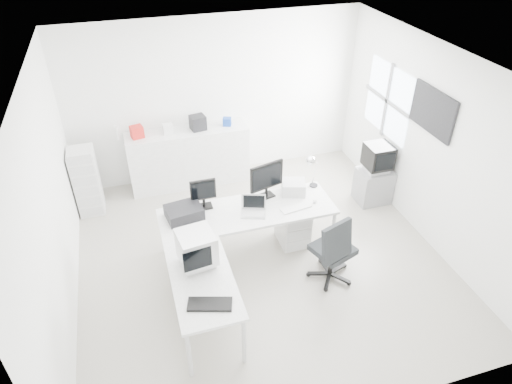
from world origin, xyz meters
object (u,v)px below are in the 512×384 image
object	(u,v)px
inkjet_printer	(184,212)
office_chair	(333,246)
sideboard	(189,157)
drawer_pedestal	(293,225)
crt_tv	(378,158)
filing_cabinet	(87,181)
lcd_monitor_small	(203,194)
tv_cabinet	(373,185)
crt_monitor	(197,250)
laser_printer	(293,187)
laptop	(253,207)
main_desk	(248,232)
lcd_monitor_large	(266,180)
side_desk	(205,302)

from	to	relation	value
inkjet_printer	office_chair	world-z (taller)	office_chair
inkjet_printer	sideboard	size ratio (longest dim) A/B	0.23
drawer_pedestal	crt_tv	world-z (taller)	crt_tv
inkjet_printer	filing_cabinet	bearing A→B (deg)	119.87
drawer_pedestal	filing_cabinet	xyz separation A→B (m)	(-2.85, 1.69, 0.25)
lcd_monitor_small	tv_cabinet	xyz separation A→B (m)	(2.90, 0.39, -0.68)
crt_monitor	laser_printer	bearing A→B (deg)	26.30
drawer_pedestal	laptop	distance (m)	0.87
main_desk	tv_cabinet	world-z (taller)	main_desk
lcd_monitor_small	crt_tv	distance (m)	2.94
laptop	sideboard	world-z (taller)	sideboard
laser_printer	crt_monitor	distance (m)	1.93
laser_printer	tv_cabinet	size ratio (longest dim) A/B	0.56
inkjet_printer	filing_cabinet	size ratio (longest dim) A/B	0.42
crt_monitor	crt_tv	world-z (taller)	crt_monitor
lcd_monitor_small	lcd_monitor_large	xyz separation A→B (m)	(0.90, 0.00, 0.05)
office_chair	filing_cabinet	bearing A→B (deg)	120.76
main_desk	office_chair	size ratio (longest dim) A/B	2.23
filing_cabinet	lcd_monitor_large	bearing A→B (deg)	-30.78
drawer_pedestal	crt_tv	distance (m)	1.83
tv_cabinet	lcd_monitor_large	bearing A→B (deg)	-168.87
sideboard	inkjet_printer	bearing A→B (deg)	-101.20
drawer_pedestal	sideboard	distance (m)	2.35
main_desk	sideboard	distance (m)	2.14
inkjet_printer	crt_tv	bearing A→B (deg)	1.14
main_desk	drawer_pedestal	size ratio (longest dim) A/B	4.00
lcd_monitor_small	crt_tv	world-z (taller)	lcd_monitor_small
lcd_monitor_small	laptop	world-z (taller)	lcd_monitor_small
filing_cabinet	side_desk	bearing A→B (deg)	-65.45
laser_printer	office_chair	world-z (taller)	office_chair
main_desk	crt_monitor	world-z (taller)	crt_monitor
crt_monitor	main_desk	bearing A→B (deg)	37.53
crt_tv	sideboard	distance (m)	3.17
sideboard	lcd_monitor_large	bearing A→B (deg)	-66.25
laser_printer	office_chair	size ratio (longest dim) A/B	0.30
inkjet_printer	lcd_monitor_large	size ratio (longest dim) A/B	0.86
lcd_monitor_large	laser_printer	bearing A→B (deg)	-19.86
inkjet_printer	lcd_monitor_small	xyz separation A→B (m)	(0.30, 0.15, 0.14)
laser_printer	crt_monitor	bearing A→B (deg)	-129.06
sideboard	filing_cabinet	xyz separation A→B (m)	(-1.69, -0.35, 0.04)
crt_monitor	filing_cabinet	xyz separation A→B (m)	(-1.30, 2.59, -0.42)
main_desk	filing_cabinet	distance (m)	2.77
lcd_monitor_large	tv_cabinet	distance (m)	2.17
lcd_monitor_large	filing_cabinet	bearing A→B (deg)	133.64
crt_tv	laptop	bearing A→B (deg)	-162.10
lcd_monitor_small	laser_printer	distance (m)	1.31
crt_monitor	sideboard	xyz separation A→B (m)	(0.39, 2.93, -0.46)
main_desk	sideboard	size ratio (longest dim) A/B	1.17
drawer_pedestal	lcd_monitor_large	distance (m)	0.83
lcd_monitor_small	laser_printer	size ratio (longest dim) A/B	1.34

